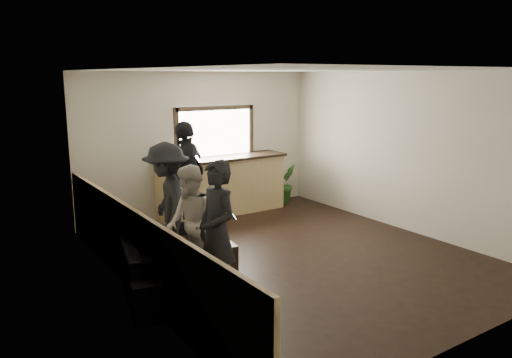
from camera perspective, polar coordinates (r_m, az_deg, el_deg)
ground at (r=7.79m, az=4.26°, el=-8.72°), size 5.00×6.00×0.01m
room_shell at (r=6.98m, az=-0.34°, el=1.41°), size 5.01×6.01×2.80m
bar_counter at (r=9.93m, az=-3.92°, el=-0.36°), size 2.70×0.68×2.13m
sofa at (r=6.79m, az=-11.26°, el=-9.03°), size 1.42×2.46×0.68m
coffee_table at (r=7.39m, az=-5.02°, el=-8.33°), size 0.57×0.90×0.37m
cup_a at (r=7.38m, az=-6.39°, el=-6.43°), size 0.18×0.18×0.11m
cup_b at (r=7.19m, az=-3.66°, el=-6.92°), size 0.14×0.14×0.10m
potted_plant at (r=10.78m, az=3.40°, el=-0.52°), size 0.49×0.40×0.87m
person_a at (r=6.09m, az=-4.47°, el=-5.98°), size 0.49×0.66×1.74m
person_b at (r=6.72m, az=-7.49°, el=-5.09°), size 0.70×0.84×1.57m
person_c at (r=7.34m, az=-10.09°, el=-2.82°), size 0.97×1.30×1.79m
person_d at (r=8.74m, az=-7.92°, el=0.17°), size 1.21×1.08×1.96m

